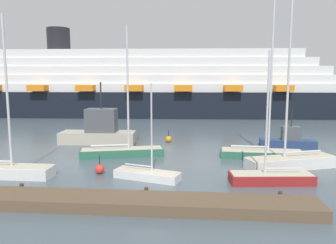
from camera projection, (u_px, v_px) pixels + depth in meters
The scene contains 13 objects.
ground_plane at pixel (152, 187), 21.05m from camera, with size 600.00×600.00×0.00m, color #4C5B66.
dock_pier at pixel (143, 203), 17.57m from camera, with size 18.97×2.52×0.75m.
sailboat_0 at pixel (147, 174), 22.68m from camera, with size 4.88×2.63×6.72m.
sailboat_1 at pixel (5, 169), 23.19m from camera, with size 6.93×1.69×11.39m.
sailboat_2 at pixel (262, 151), 28.90m from camera, with size 7.37×2.50×14.25m.
sailboat_3 at pixel (122, 150), 29.33m from camera, with size 7.65×3.43×11.56m.
sailboat_4 at pixel (271, 177), 21.76m from camera, with size 5.68×2.12×8.83m.
sailboat_5 at pixel (291, 160), 25.45m from camera, with size 7.48×4.21×13.29m.
fishing_boat_0 at pixel (288, 140), 33.18m from camera, with size 5.63×2.09×4.11m.
fishing_boat_1 at pixel (100, 131), 35.29m from camera, with size 8.26×3.06×6.65m.
channel_buoy_1 at pixel (100, 169), 23.95m from camera, with size 0.71×0.71×1.40m.
channel_buoy_2 at pixel (168, 139), 35.87m from camera, with size 0.71×0.71×1.34m.
cruise_ship at pixel (138, 88), 61.97m from camera, with size 85.27×16.38×16.54m.
Camera 1 is at (2.85, -20.13, 7.00)m, focal length 34.56 mm.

